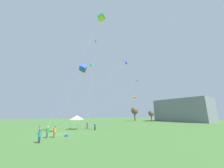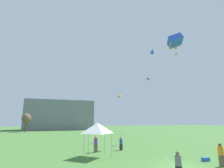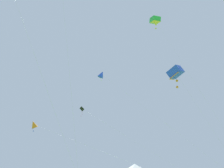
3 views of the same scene
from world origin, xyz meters
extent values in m
cylinder|color=silver|center=(0.22, 8.49, 4.28)|extent=(4.03, 21.75, 8.57)
cone|color=orange|center=(2.23, 19.36, 8.57)|extent=(1.24, 1.12, 1.14)
sphere|color=blue|center=(2.27, 19.42, 8.11)|extent=(0.11, 0.11, 0.11)
sphere|color=blue|center=(2.22, 19.28, 7.80)|extent=(0.11, 0.11, 0.11)
cylinder|color=silver|center=(4.94, 7.23, 5.73)|extent=(3.93, 17.11, 11.47)
pyramid|color=black|center=(6.92, 15.78, 11.51)|extent=(0.74, 0.69, 0.50)
sphere|color=pink|center=(6.95, 15.79, 11.06)|extent=(0.10, 0.10, 0.10)
sphere|color=pink|center=(6.96, 15.71, 10.77)|extent=(0.10, 0.10, 0.10)
sphere|color=pink|center=(6.86, 15.85, 10.49)|extent=(0.10, 0.10, 0.10)
cylinder|color=silver|center=(6.92, 0.90, 11.85)|extent=(0.50, 8.53, 23.70)
cube|color=green|center=(7.16, 5.17, 23.70)|extent=(1.90, 1.79, 1.22)
cube|color=yellow|center=(7.16, 5.17, 23.31)|extent=(1.57, 1.55, 0.56)
sphere|color=yellow|center=(7.15, 5.11, 22.83)|extent=(0.21, 0.21, 0.21)
sphere|color=yellow|center=(7.20, 5.20, 22.23)|extent=(0.21, 0.21, 0.21)
cylinder|color=silver|center=(6.34, 4.54, 7.91)|extent=(0.16, 16.62, 15.83)
cone|color=blue|center=(6.26, 12.85, 15.82)|extent=(1.13, 1.37, 1.28)
sphere|color=white|center=(6.34, 12.84, 15.30)|extent=(0.13, 0.13, 0.13)
sphere|color=white|center=(6.27, 12.86, 14.94)|extent=(0.13, 0.13, 0.13)
cylinder|color=silver|center=(-10.22, 11.41, 11.41)|extent=(10.69, 6.04, 22.82)
cylinder|color=silver|center=(-7.03, 10.75, 14.66)|extent=(3.67, 3.40, 29.32)
cylinder|color=silver|center=(3.39, 0.71, 6.54)|extent=(0.12, 5.24, 13.08)
cube|color=blue|center=(3.34, 3.32, 13.07)|extent=(2.05, 1.93, 1.71)
cube|color=orange|center=(3.34, 3.32, 12.64)|extent=(1.81, 1.47, 0.96)
sphere|color=orange|center=(3.35, 3.29, 12.08)|extent=(0.24, 0.24, 0.24)
sphere|color=orange|center=(3.40, 3.36, 11.40)|extent=(0.24, 0.24, 0.24)
camera|label=1|loc=(26.55, -6.16, 3.62)|focal=20.00mm
camera|label=2|loc=(-10.13, -12.56, 3.69)|focal=28.00mm
camera|label=3|loc=(-17.97, 3.08, 2.42)|focal=35.00mm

